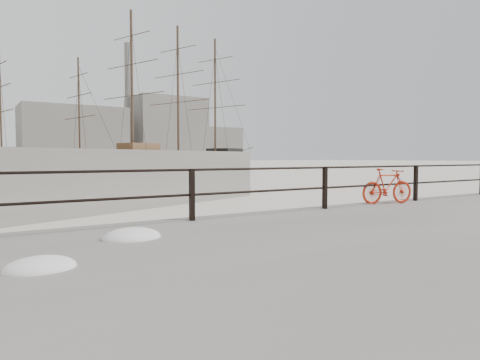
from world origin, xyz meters
TOP-DOWN VIEW (x-y plane):
  - ground at (0.00, 0.00)m, footprint 400.00×400.00m
  - guardrail at (0.00, -0.15)m, footprint 28.00×0.10m
  - bicycle at (-1.35, -0.25)m, footprint 1.55×0.58m
  - barque_black at (30.58, 81.78)m, footprint 60.14×37.31m
  - schooner_mid at (2.31, 81.65)m, footprint 33.98×19.98m
  - industrial_west at (20.00, 140.00)m, footprint 32.00×18.00m
  - industrial_mid at (55.00, 145.00)m, footprint 26.00×20.00m
  - industrial_east at (78.00, 150.00)m, footprint 20.00×16.00m
  - smokestack at (42.00, 150.00)m, footprint 2.80×2.80m

SIDE VIEW (x-z plane):
  - ground at x=0.00m, z-range 0.00..0.00m
  - barque_black at x=30.58m, z-range -16.28..16.28m
  - schooner_mid at x=2.31m, z-range -11.32..11.32m
  - bicycle at x=-1.35m, z-range 0.35..1.28m
  - guardrail at x=0.00m, z-range 0.35..1.35m
  - industrial_east at x=78.00m, z-range 0.00..14.00m
  - industrial_west at x=20.00m, z-range 0.00..18.00m
  - industrial_mid at x=55.00m, z-range 0.00..24.00m
  - smokestack at x=42.00m, z-range 0.00..44.00m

